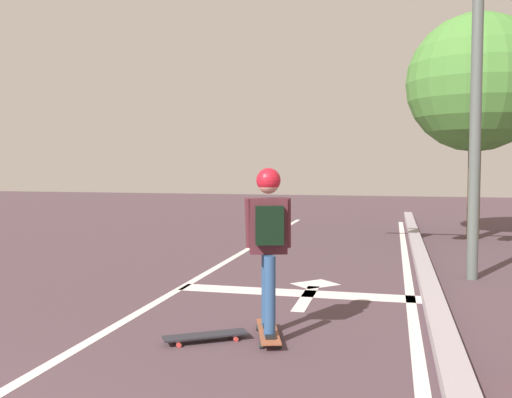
# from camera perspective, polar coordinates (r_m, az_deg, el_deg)

# --- Properties ---
(lane_line_center) EXTENTS (0.12, 20.00, 0.01)m
(lane_line_center) POSITION_cam_1_polar(r_m,az_deg,el_deg) (7.77, -7.89, -9.04)
(lane_line_center) COLOR silver
(lane_line_center) RESTS_ON ground
(lane_line_curbside) EXTENTS (0.12, 20.00, 0.01)m
(lane_line_curbside) POSITION_cam_1_polar(r_m,az_deg,el_deg) (7.26, 15.34, -10.04)
(lane_line_curbside) COLOR silver
(lane_line_curbside) RESTS_ON ground
(stop_bar) EXTENTS (3.18, 0.40, 0.01)m
(stop_bar) POSITION_cam_1_polar(r_m,az_deg,el_deg) (7.54, 4.15, -9.40)
(stop_bar) COLOR silver
(stop_bar) RESTS_ON ground
(lane_arrow_stem) EXTENTS (0.16, 1.40, 0.01)m
(lane_arrow_stem) POSITION_cam_1_polar(r_m,az_deg,el_deg) (7.29, 5.09, -9.86)
(lane_arrow_stem) COLOR silver
(lane_arrow_stem) RESTS_ON ground
(lane_arrow_head) EXTENTS (0.71, 0.71, 0.01)m
(lane_arrow_head) POSITION_cam_1_polar(r_m,az_deg,el_deg) (8.11, 5.99, -8.50)
(lane_arrow_head) COLOR silver
(lane_arrow_head) RESTS_ON ground
(curb_strip) EXTENTS (0.24, 24.00, 0.14)m
(curb_strip) POSITION_cam_1_polar(r_m,az_deg,el_deg) (7.25, 17.35, -9.53)
(curb_strip) COLOR #A0969D
(curb_strip) RESTS_ON ground
(skateboard) EXTENTS (0.41, 0.85, 0.08)m
(skateboard) POSITION_cam_1_polar(r_m,az_deg,el_deg) (5.62, 1.24, -13.22)
(skateboard) COLOR brown
(skateboard) RESTS_ON ground
(skater) EXTENTS (0.42, 0.59, 1.57)m
(skater) POSITION_cam_1_polar(r_m,az_deg,el_deg) (5.40, 1.27, -3.11)
(skater) COLOR navy
(skater) RESTS_ON skateboard
(spare_skateboard) EXTENTS (0.78, 0.59, 0.07)m
(spare_skateboard) POSITION_cam_1_polar(r_m,az_deg,el_deg) (5.56, -5.09, -13.53)
(spare_skateboard) COLOR #26262D
(spare_skateboard) RESTS_ON ground
(traffic_signal_mast) EXTENTS (3.92, 0.34, 5.39)m
(traffic_signal_mast) POSITION_cam_1_polar(r_m,az_deg,el_deg) (9.03, 14.16, 17.56)
(traffic_signal_mast) COLOR #545B56
(traffic_signal_mast) RESTS_ON ground
(roadside_tree) EXTENTS (3.07, 3.07, 5.04)m
(roadside_tree) POSITION_cam_1_polar(r_m,az_deg,el_deg) (13.82, 21.28, 10.77)
(roadside_tree) COLOR brown
(roadside_tree) RESTS_ON ground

